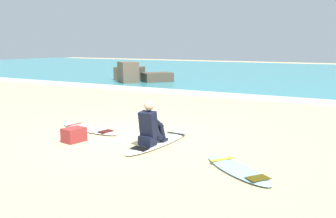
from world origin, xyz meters
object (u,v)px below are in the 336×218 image
at_px(surfboard_main, 160,141).
at_px(surfboard_spare_near, 89,129).
at_px(surfboard_spare_far, 238,169).
at_px(beach_bag, 74,135).
at_px(surfer_seated, 150,127).

bearing_deg(surfboard_main, surfboard_spare_near, 175.66).
bearing_deg(surfboard_spare_far, surfboard_main, 156.12).
height_order(surfboard_main, beach_bag, beach_bag).
xyz_separation_m(surfboard_spare_near, surfboard_spare_far, (4.39, -1.12, 0.00)).
relative_size(surfboard_main, surfboard_spare_far, 1.45).
bearing_deg(beach_bag, surfer_seated, 15.09).
height_order(surfboard_main, surfboard_spare_near, same).
bearing_deg(surfer_seated, surfboard_main, 88.74).
xyz_separation_m(surfboard_main, surfer_seated, (-0.01, -0.39, 0.40)).
bearing_deg(surfboard_spare_near, surfer_seated, -14.12).
relative_size(surfer_seated, surfboard_spare_near, 0.44).
height_order(surfer_seated, surfboard_spare_near, surfer_seated).
height_order(surfboard_spare_far, beach_bag, beach_bag).
bearing_deg(beach_bag, surfboard_spare_near, 115.01).
bearing_deg(surfer_seated, beach_bag, -164.91).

